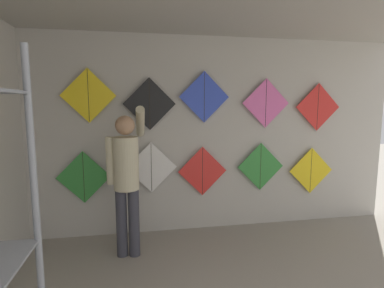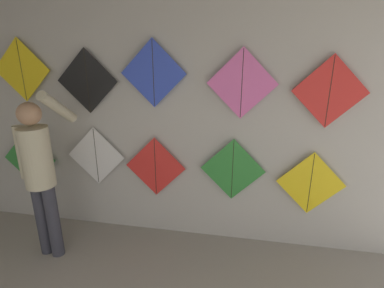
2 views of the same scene
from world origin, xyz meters
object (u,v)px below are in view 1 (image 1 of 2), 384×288
(kite_2, at_px, (202,171))
(kite_5, at_px, (88,96))
(kite_0, at_px, (84,177))
(kite_3, at_px, (260,167))
(shopkeeper, at_px, (126,173))
(kite_8, at_px, (266,103))
(kite_4, at_px, (311,171))
(kite_1, at_px, (151,167))
(kite_7, at_px, (204,97))
(kite_6, at_px, (150,104))
(kite_9, at_px, (318,107))

(kite_2, xyz_separation_m, kite_5, (-1.54, 0.00, 1.08))
(kite_0, distance_m, kite_3, 2.54)
(shopkeeper, relative_size, kite_2, 2.55)
(kite_8, bearing_deg, kite_3, 180.00)
(kite_0, xyz_separation_m, kite_4, (3.38, 0.00, -0.04))
(kite_8, bearing_deg, kite_2, 180.00)
(kite_1, bearing_deg, kite_5, 180.00)
(kite_5, height_order, kite_7, kite_5)
(shopkeeper, xyz_separation_m, kite_5, (-0.49, 0.58, 0.93))
(kite_5, bearing_deg, kite_6, 0.00)
(kite_0, relative_size, kite_1, 1.00)
(kite_1, height_order, kite_4, kite_1)
(kite_0, height_order, kite_1, kite_1)
(kite_1, bearing_deg, kite_7, 0.00)
(kite_2, distance_m, kite_7, 1.07)
(kite_4, height_order, kite_7, kite_7)
(kite_1, height_order, kite_9, kite_9)
(kite_3, relative_size, kite_4, 1.00)
(shopkeeper, distance_m, kite_7, 1.53)
(kite_2, relative_size, kite_5, 1.00)
(kite_4, height_order, kite_8, kite_8)
(kite_8, bearing_deg, kite_9, 0.00)
(kite_3, xyz_separation_m, kite_4, (0.84, 0.00, -0.09))
(shopkeeper, distance_m, kite_3, 2.04)
(kite_1, bearing_deg, kite_0, 180.00)
(shopkeeper, xyz_separation_m, kite_2, (1.06, 0.58, -0.15))
(kite_6, bearing_deg, kite_0, 180.00)
(kite_2, bearing_deg, kite_6, 180.00)
(kite_4, bearing_deg, kite_9, 0.00)
(kite_0, height_order, kite_9, kite_9)
(kite_4, bearing_deg, kite_5, 180.00)
(kite_5, distance_m, kite_7, 1.56)
(kite_0, distance_m, kite_2, 1.65)
(kite_6, height_order, kite_9, kite_6)
(kite_3, relative_size, kite_6, 1.00)
(kite_2, bearing_deg, kite_9, 0.00)
(kite_0, bearing_deg, kite_8, 0.00)
(kite_9, bearing_deg, shopkeeper, -168.46)
(kite_3, distance_m, kite_8, 0.95)
(kite_3, xyz_separation_m, kite_6, (-1.64, 0.00, 0.94))
(shopkeeper, relative_size, kite_1, 2.55)
(kite_1, height_order, kite_7, kite_7)
(kite_2, xyz_separation_m, kite_9, (1.79, 0.00, 0.92))
(shopkeeper, distance_m, kite_8, 2.25)
(shopkeeper, height_order, kite_1, shopkeeper)
(kite_3, bearing_deg, kite_2, 180.00)
(kite_5, xyz_separation_m, kite_8, (2.49, 0.00, -0.10))
(kite_1, bearing_deg, kite_2, 0.00)
(kite_2, xyz_separation_m, kite_8, (0.95, 0.00, 0.98))
(kite_0, relative_size, kite_5, 1.00)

